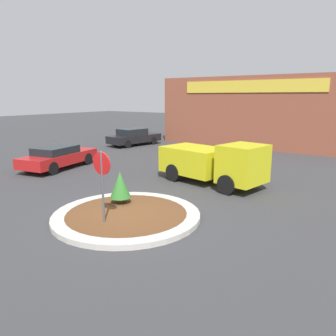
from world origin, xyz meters
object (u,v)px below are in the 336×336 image
utility_truck (213,162)px  parked_sedan_red (58,157)px  parked_sedan_black (134,137)px  stop_sign (102,175)px

utility_truck → parked_sedan_red: utility_truck is taller
utility_truck → parked_sedan_red: (-8.75, -1.88, -0.37)m
parked_sedan_black → parked_sedan_red: parked_sedan_black is taller
parked_sedan_black → parked_sedan_red: 9.62m
utility_truck → parked_sedan_red: bearing=-156.8°
stop_sign → parked_sedan_red: size_ratio=0.48×
parked_sedan_black → parked_sedan_red: (2.34, -9.33, -0.03)m
parked_sedan_red → stop_sign: bearing=-130.2°
stop_sign → utility_truck: size_ratio=0.45×
parked_sedan_black → stop_sign: bearing=-133.4°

